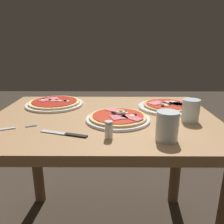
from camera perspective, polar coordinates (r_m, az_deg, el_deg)
name	(u,v)px	position (r m, az deg, el deg)	size (l,w,h in m)	color
dining_table	(104,141)	(1.13, -2.05, -7.23)	(1.06, 0.79, 0.74)	#9E754C
pizza_foreground	(118,118)	(1.02, 1.55, -1.45)	(0.29, 0.29, 0.05)	white
pizza_across_left	(167,106)	(1.24, 13.53, 1.45)	(0.30, 0.30, 0.03)	white
pizza_across_right	(55,103)	(1.30, -14.18, 2.15)	(0.31, 0.31, 0.03)	white
water_glass_near	(167,128)	(0.83, 13.63, -3.95)	(0.08, 0.08, 0.11)	silver
water_glass_far	(190,112)	(1.05, 19.05, -0.01)	(0.08, 0.08, 0.10)	silver
fork	(13,128)	(1.01, -23.48, -3.70)	(0.15, 0.08, 0.00)	silver
knife	(67,134)	(0.88, -11.24, -5.45)	(0.19, 0.08, 0.01)	silver
salt_shaker	(109,130)	(0.83, -0.81, -4.53)	(0.03, 0.03, 0.07)	white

